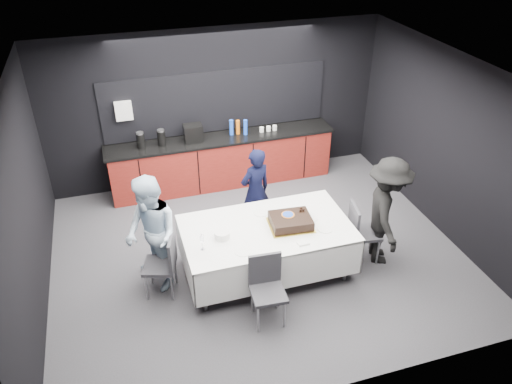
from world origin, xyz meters
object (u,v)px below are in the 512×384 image
(party_table, at_px, (267,235))
(champagne_flute, at_px, (202,239))
(chair_right, at_px, (360,229))
(person_left, at_px, (152,235))
(person_center, at_px, (255,191))
(cake_assembly, at_px, (291,221))
(person_right, at_px, (386,212))
(chair_near, at_px, (267,284))
(chair_left, at_px, (165,261))
(plate_stack, at_px, (222,235))

(party_table, relative_size, champagne_flute, 10.36)
(chair_right, bearing_deg, champagne_flute, -177.59)
(person_left, bearing_deg, chair_right, 65.19)
(person_center, relative_size, person_left, 0.86)
(cake_assembly, height_order, person_right, person_right)
(chair_right, xyz_separation_m, person_left, (-2.92, 0.32, 0.31))
(person_center, bearing_deg, champagne_flute, 30.76)
(party_table, relative_size, chair_near, 2.51)
(party_table, xyz_separation_m, chair_left, (-1.42, -0.00, -0.11))
(champagne_flute, distance_m, chair_near, 1.00)
(champagne_flute, distance_m, chair_left, 0.66)
(party_table, relative_size, person_left, 1.38)
(chair_right, height_order, person_left, person_left)
(party_table, bearing_deg, champagne_flute, -167.28)
(party_table, height_order, person_right, person_right)
(cake_assembly, distance_m, person_center, 1.11)
(plate_stack, relative_size, chair_left, 0.22)
(party_table, xyz_separation_m, plate_stack, (-0.64, -0.05, 0.19))
(party_table, relative_size, chair_left, 2.51)
(chair_near, height_order, person_right, person_right)
(cake_assembly, relative_size, person_right, 0.38)
(champagne_flute, bearing_deg, cake_assembly, 6.96)
(champagne_flute, xyz_separation_m, chair_right, (2.33, 0.10, -0.40))
(chair_near, relative_size, person_left, 0.55)
(party_table, bearing_deg, chair_left, -179.86)
(person_left, bearing_deg, person_right, 64.18)
(plate_stack, distance_m, person_left, 0.93)
(chair_left, bearing_deg, person_center, 33.28)
(person_right, bearing_deg, chair_left, 105.44)
(person_center, distance_m, person_right, 1.99)
(chair_left, xyz_separation_m, person_right, (3.13, -0.20, 0.30))
(party_table, distance_m, person_right, 1.74)
(chair_right, xyz_separation_m, chair_near, (-1.66, -0.71, 0.00))
(cake_assembly, bearing_deg, person_center, 99.16)
(party_table, bearing_deg, cake_assembly, -10.00)
(cake_assembly, height_order, champagne_flute, champagne_flute)
(person_right, bearing_deg, person_center, 70.83)
(cake_assembly, distance_m, chair_left, 1.77)
(person_center, height_order, person_right, person_right)
(champagne_flute, xyz_separation_m, person_center, (1.09, 1.24, -0.22))
(person_left, bearing_deg, chair_near, 32.28)
(champagne_flute, distance_m, person_center, 1.67)
(chair_left, height_order, chair_near, same)
(cake_assembly, relative_size, person_center, 0.44)
(chair_near, bearing_deg, cake_assembly, 52.37)
(plate_stack, height_order, champagne_flute, champagne_flute)
(person_center, bearing_deg, plate_stack, 35.77)
(chair_right, bearing_deg, chair_near, -156.75)
(person_center, bearing_deg, chair_left, 15.43)
(cake_assembly, distance_m, plate_stack, 0.97)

